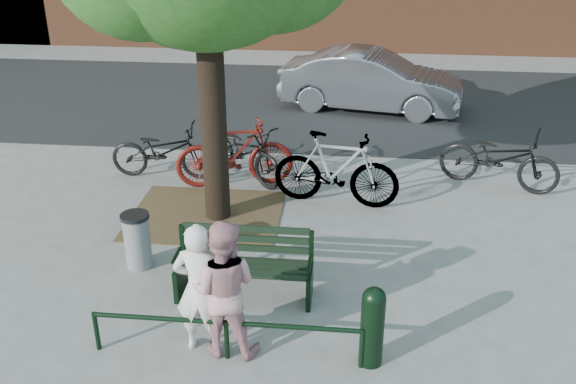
# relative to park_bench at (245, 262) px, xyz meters

# --- Properties ---
(ground) EXTENTS (90.00, 90.00, 0.00)m
(ground) POSITION_rel_park_bench_xyz_m (0.00, -0.08, -0.48)
(ground) COLOR gray
(ground) RESTS_ON ground
(dirt_pit) EXTENTS (2.40, 2.00, 0.02)m
(dirt_pit) POSITION_rel_park_bench_xyz_m (-1.00, 2.12, -0.47)
(dirt_pit) COLOR brown
(dirt_pit) RESTS_ON ground
(road) EXTENTS (40.00, 7.00, 0.01)m
(road) POSITION_rel_park_bench_xyz_m (0.00, 8.42, -0.47)
(road) COLOR black
(road) RESTS_ON ground
(park_bench) EXTENTS (1.74, 0.54, 0.97)m
(park_bench) POSITION_rel_park_bench_xyz_m (0.00, 0.00, 0.00)
(park_bench) COLOR black
(park_bench) RESTS_ON ground
(guard_railing) EXTENTS (3.06, 0.06, 0.51)m
(guard_railing) POSITION_rel_park_bench_xyz_m (0.00, -1.28, -0.08)
(guard_railing) COLOR black
(guard_railing) RESTS_ON ground
(person_left) EXTENTS (0.60, 0.41, 1.61)m
(person_left) POSITION_rel_park_bench_xyz_m (-0.31, -1.13, 0.32)
(person_left) COLOR silver
(person_left) RESTS_ON ground
(person_right) EXTENTS (0.82, 0.64, 1.65)m
(person_right) POSITION_rel_park_bench_xyz_m (-0.05, -1.13, 0.34)
(person_right) COLOR #C3868A
(person_right) RESTS_ON ground
(bollard) EXTENTS (0.26, 0.26, 0.98)m
(bollard) POSITION_rel_park_bench_xyz_m (1.60, -1.19, 0.05)
(bollard) COLOR black
(bollard) RESTS_ON ground
(litter_bin) EXTENTS (0.40, 0.40, 0.81)m
(litter_bin) POSITION_rel_park_bench_xyz_m (-1.59, 0.52, -0.07)
(litter_bin) COLOR gray
(litter_bin) RESTS_ON ground
(bicycle_a) EXTENTS (1.94, 0.69, 1.02)m
(bicycle_a) POSITION_rel_park_bench_xyz_m (-2.08, 3.58, 0.03)
(bicycle_a) COLOR black
(bicycle_a) RESTS_ON ground
(bicycle_b) EXTENTS (2.15, 1.04, 1.24)m
(bicycle_b) POSITION_rel_park_bench_xyz_m (-0.73, 3.33, 0.14)
(bicycle_b) COLOR #53100B
(bicycle_b) RESTS_ON ground
(bicycle_c) EXTENTS (1.94, 1.82, 1.04)m
(bicycle_c) POSITION_rel_park_bench_xyz_m (-0.62, 3.68, 0.04)
(bicycle_c) COLOR black
(bicycle_c) RESTS_ON ground
(bicycle_d) EXTENTS (2.16, 0.89, 1.26)m
(bicycle_d) POSITION_rel_park_bench_xyz_m (1.06, 2.78, 0.15)
(bicycle_d) COLOR gray
(bicycle_d) RESTS_ON ground
(bicycle_e) EXTENTS (2.18, 1.39, 1.08)m
(bicycle_e) POSITION_rel_park_bench_xyz_m (3.88, 3.77, 0.06)
(bicycle_e) COLOR black
(bicycle_e) RESTS_ON ground
(parked_car) EXTENTS (4.44, 2.26, 1.39)m
(parked_car) POSITION_rel_park_bench_xyz_m (1.70, 7.98, 0.22)
(parked_car) COLOR slate
(parked_car) RESTS_ON ground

